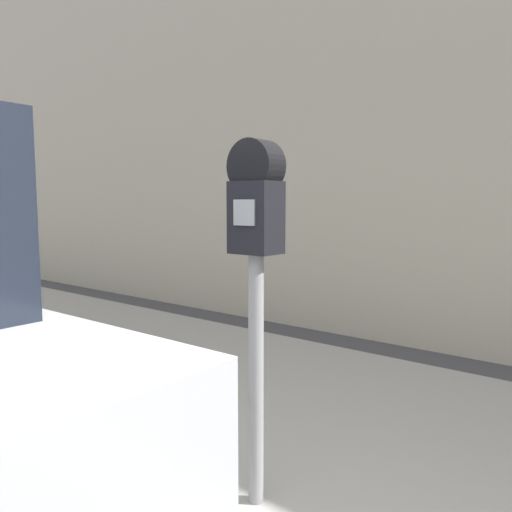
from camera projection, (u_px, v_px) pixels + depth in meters
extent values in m
cube|color=#9E9B96|center=(364.00, 441.00, 2.93)|extent=(24.00, 2.80, 0.14)
cube|color=beige|center=(492.00, 12.00, 4.46)|extent=(24.00, 0.30, 6.31)
cylinder|color=gray|center=(256.00, 381.00, 2.16)|extent=(0.07, 0.07, 1.11)
cube|color=black|center=(256.00, 218.00, 2.09)|extent=(0.20, 0.15, 0.30)
cube|color=gray|center=(244.00, 213.00, 2.03)|extent=(0.11, 0.01, 0.11)
cylinder|color=black|center=(256.00, 166.00, 2.07)|extent=(0.22, 0.12, 0.22)
cylinder|color=black|center=(47.00, 497.00, 1.90)|extent=(0.69, 0.23, 0.69)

